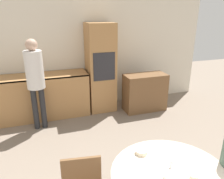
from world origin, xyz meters
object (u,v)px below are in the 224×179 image
(oven_unit, at_px, (101,68))
(sideboard, at_px, (145,92))
(bowl_far, at_px, (141,152))
(cup, at_px, (194,179))
(person_standing, at_px, (35,75))
(bowl_centre, at_px, (172,177))

(oven_unit, xyz_separation_m, sideboard, (0.94, -0.39, -0.56))
(sideboard, distance_m, bowl_far, 2.79)
(cup, xyz_separation_m, bowl_far, (-0.25, 0.53, -0.02))
(person_standing, xyz_separation_m, bowl_centre, (1.13, -2.76, -0.32))
(sideboard, relative_size, bowl_far, 7.40)
(oven_unit, height_order, person_standing, oven_unit)
(bowl_centre, xyz_separation_m, bowl_far, (-0.10, 0.43, -0.00))
(oven_unit, height_order, cup, oven_unit)
(sideboard, bearing_deg, oven_unit, 157.45)
(oven_unit, relative_size, cup, 23.48)
(sideboard, distance_m, cup, 3.18)
(oven_unit, xyz_separation_m, cup, (-0.11, -3.37, -0.19))
(cup, relative_size, bowl_far, 0.65)
(sideboard, distance_m, person_standing, 2.42)
(oven_unit, bearing_deg, bowl_far, -97.20)
(cup, height_order, bowl_centre, cup)
(cup, bearing_deg, person_standing, 114.11)
(sideboard, bearing_deg, bowl_centre, -112.52)
(bowl_centre, bearing_deg, oven_unit, 85.47)
(oven_unit, height_order, bowl_far, oven_unit)
(oven_unit, distance_m, bowl_centre, 3.29)
(sideboard, bearing_deg, bowl_far, -117.86)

